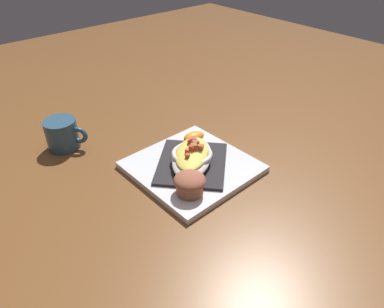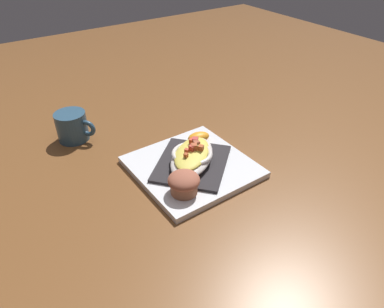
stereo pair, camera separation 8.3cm
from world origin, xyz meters
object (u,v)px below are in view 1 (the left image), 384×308
at_px(muffin, 190,183).
at_px(orange_garnish, 194,138).
at_px(gratin_dish, 192,155).
at_px(coffee_mug, 63,136).
at_px(square_plate, 192,167).

distance_m(muffin, orange_garnish, 0.20).
xyz_separation_m(gratin_dish, coffee_mug, (-0.19, 0.29, -0.01)).
relative_size(gratin_dish, muffin, 2.76).
height_order(square_plate, coffee_mug, coffee_mug).
xyz_separation_m(muffin, coffee_mug, (-0.11, 0.37, -0.01)).
distance_m(square_plate, orange_garnish, 0.10).
xyz_separation_m(gratin_dish, orange_garnish, (0.07, 0.07, -0.01)).
relative_size(orange_garnish, coffee_mug, 0.65).
bearing_deg(muffin, orange_garnish, 45.80).
relative_size(gratin_dish, coffee_mug, 1.92).
height_order(gratin_dish, orange_garnish, gratin_dish).
height_order(square_plate, orange_garnish, orange_garnish).
relative_size(square_plate, gratin_dish, 1.38).
bearing_deg(coffee_mug, orange_garnish, -40.78).
distance_m(square_plate, coffee_mug, 0.35).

